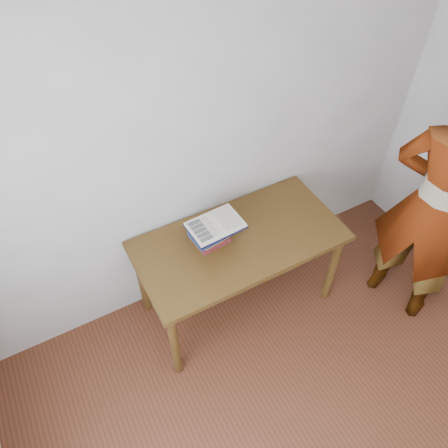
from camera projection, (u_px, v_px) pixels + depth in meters
room_shell at (429, 365)px, 1.35m from camera, size 3.54×3.54×2.62m
desk at (239, 249)px, 2.94m from camera, size 1.38×0.69×0.74m
book_stack at (211, 233)px, 2.80m from camera, size 0.28×0.21×0.15m
open_book at (215, 225)px, 2.73m from camera, size 0.35×0.25×0.03m
reader at (434, 210)px, 2.77m from camera, size 0.65×0.79×1.88m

